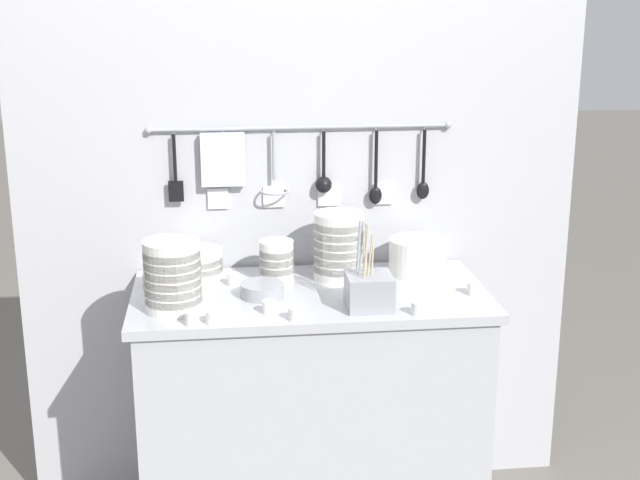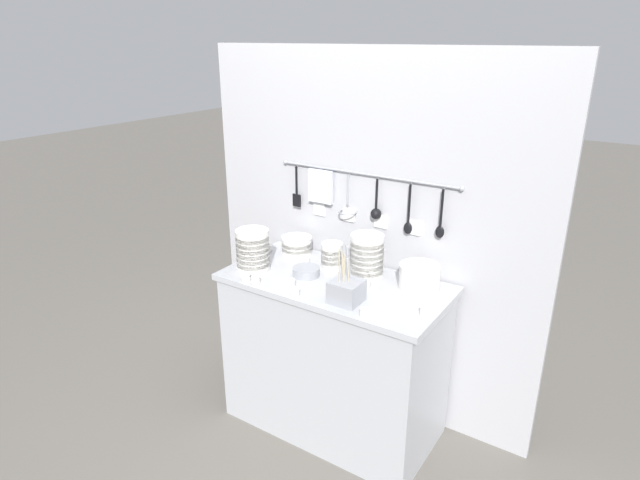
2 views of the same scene
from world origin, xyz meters
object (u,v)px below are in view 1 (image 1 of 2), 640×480
(cutlery_caddy, at_px, (369,290))
(cup_edge_far, at_px, (358,287))
(steel_mixing_bowl, at_px, (262,290))
(cup_front_right, at_px, (192,318))
(bowl_stack_short_front, at_px, (277,260))
(cup_back_left, at_px, (372,281))
(cup_back_right, at_px, (418,308))
(cup_beside_plates, at_px, (474,289))
(cup_edge_near, at_px, (269,307))
(bowl_stack_tall_left, at_px, (339,246))
(cup_centre, at_px, (213,317))
(cup_mid_row, at_px, (295,314))
(cup_front_left, at_px, (149,280))
(bowl_stack_back_corner, at_px, (197,264))
(bowl_stack_wide_centre, at_px, (173,276))
(cup_by_caddy, at_px, (233,279))
(plate_stack, at_px, (418,256))

(cutlery_caddy, bearing_deg, cup_edge_far, 94.10)
(steel_mixing_bowl, distance_m, cup_front_right, 0.30)
(bowl_stack_short_front, relative_size, steel_mixing_bowl, 0.98)
(cup_back_left, relative_size, cup_back_right, 1.00)
(cup_back_right, relative_size, cup_beside_plates, 1.00)
(bowl_stack_short_front, bearing_deg, cup_edge_near, -98.19)
(bowl_stack_tall_left, relative_size, cup_centre, 5.35)
(cup_mid_row, bearing_deg, cup_front_left, 141.26)
(cup_front_left, distance_m, cup_beside_plates, 1.04)
(cup_edge_near, bearing_deg, bowl_stack_back_corner, 121.58)
(bowl_stack_back_corner, xyz_separation_m, cup_back_left, (0.56, -0.15, -0.03))
(cup_edge_far, xyz_separation_m, cup_centre, (-0.46, -0.22, 0.00))
(bowl_stack_wide_centre, distance_m, cup_by_caddy, 0.29)
(bowl_stack_tall_left, bearing_deg, cup_centre, -138.54)
(bowl_stack_tall_left, xyz_separation_m, bowl_stack_back_corner, (-0.46, 0.05, -0.06))
(steel_mixing_bowl, height_order, cup_front_right, steel_mixing_bowl)
(bowl_stack_back_corner, bearing_deg, cup_edge_near, -58.42)
(bowl_stack_wide_centre, relative_size, bowl_stack_back_corner, 1.30)
(bowl_stack_back_corner, relative_size, steel_mixing_bowl, 1.21)
(cup_mid_row, bearing_deg, bowl_stack_short_front, 94.50)
(cup_mid_row, bearing_deg, steel_mixing_bowl, 111.77)
(plate_stack, bearing_deg, cup_front_right, -152.36)
(cutlery_caddy, height_order, cup_edge_near, cutlery_caddy)
(cup_back_left, relative_size, cup_centre, 1.00)
(cup_edge_near, bearing_deg, cup_back_right, -8.22)
(cup_centre, bearing_deg, cup_beside_plates, 10.91)
(bowl_stack_short_front, height_order, cup_edge_far, bowl_stack_short_front)
(cup_centre, bearing_deg, cup_back_left, 27.76)
(bowl_stack_wide_centre, xyz_separation_m, cup_back_left, (0.63, 0.15, -0.09))
(bowl_stack_short_front, bearing_deg, cup_beside_plates, -19.28)
(steel_mixing_bowl, distance_m, cutlery_caddy, 0.34)
(cup_back_left, bearing_deg, bowl_stack_tall_left, 135.27)
(cup_front_right, distance_m, cup_centre, 0.06)
(bowl_stack_tall_left, bearing_deg, steel_mixing_bowl, -149.66)
(bowl_stack_wide_centre, distance_m, bowl_stack_back_corner, 0.31)
(cup_by_caddy, bearing_deg, cup_back_right, -31.98)
(cup_mid_row, bearing_deg, bowl_stack_tall_left, 64.32)
(cup_centre, relative_size, cup_mid_row, 1.00)
(bowl_stack_back_corner, relative_size, cup_by_caddy, 3.97)
(cutlery_caddy, height_order, cup_by_caddy, cutlery_caddy)
(bowl_stack_back_corner, distance_m, cutlery_caddy, 0.62)
(cutlery_caddy, relative_size, cup_front_right, 6.46)
(steel_mixing_bowl, bearing_deg, cup_front_left, 158.18)
(bowl_stack_tall_left, height_order, plate_stack, bowl_stack_tall_left)
(bowl_stack_back_corner, distance_m, cup_back_right, 0.77)
(bowl_stack_wide_centre, bearing_deg, cup_beside_plates, 2.03)
(cup_by_caddy, bearing_deg, cup_front_left, 176.03)
(plate_stack, relative_size, cup_front_left, 4.62)
(cup_back_right, xyz_separation_m, cup_by_caddy, (-0.54, 0.33, 0.00))
(cutlery_caddy, distance_m, cup_edge_far, 0.14)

